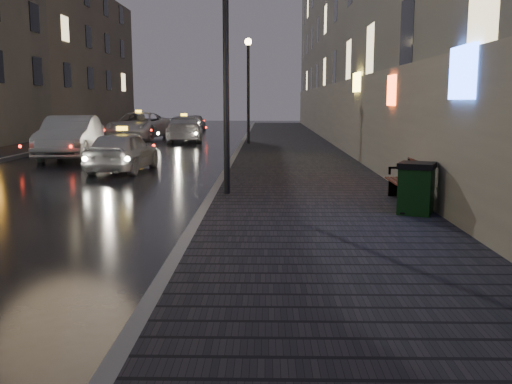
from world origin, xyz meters
TOP-DOWN VIEW (x-y plane):
  - ground at (0.00, 0.00)m, footprint 120.00×120.00m
  - sidewalk at (3.90, 21.00)m, footprint 4.60×58.00m
  - curb at (1.50, 21.00)m, footprint 0.20×58.00m
  - sidewalk_far at (-8.70, 21.00)m, footprint 2.40×58.00m
  - curb_far at (-7.40, 21.00)m, footprint 0.20×58.00m
  - building_near at (7.10, 25.00)m, footprint 1.80×50.00m
  - building_far_c at (-13.50, 39.00)m, footprint 6.00×22.00m
  - lamp_near at (1.85, 6.00)m, footprint 0.36×0.36m
  - lamp_far at (1.85, 22.00)m, footprint 0.36×0.36m
  - bench at (5.92, 4.96)m, footprint 0.62×1.75m
  - trash_bin at (5.69, 3.59)m, footprint 0.87×0.87m
  - taxi_near at (-1.99, 11.42)m, footprint 1.89×4.08m
  - car_left_mid at (-5.20, 15.71)m, footprint 2.38×5.40m
  - taxi_mid at (-1.94, 25.34)m, footprint 2.71×5.28m
  - taxi_far at (-5.01, 27.41)m, footprint 3.30×6.11m
  - car_far at (-2.96, 38.48)m, footprint 1.61×3.78m

SIDE VIEW (x-z plane):
  - ground at x=0.00m, z-range 0.00..0.00m
  - sidewalk at x=3.90m, z-range 0.00..0.15m
  - curb at x=1.50m, z-range 0.00..0.15m
  - sidewalk_far at x=-8.70m, z-range 0.00..0.15m
  - curb_far at x=-7.40m, z-range 0.00..0.15m
  - bench at x=5.92m, z-range 0.15..1.04m
  - car_far at x=-2.96m, z-range 0.00..1.27m
  - trash_bin at x=5.69m, z-range 0.16..1.16m
  - taxi_near at x=-1.99m, z-range 0.00..1.35m
  - taxi_mid at x=-1.94m, z-range 0.00..1.47m
  - taxi_far at x=-5.01m, z-range 0.00..1.63m
  - car_left_mid at x=-5.20m, z-range 0.00..1.72m
  - lamp_near at x=1.85m, z-range 0.85..6.13m
  - lamp_far at x=1.85m, z-range 0.85..6.13m
  - building_far_c at x=-13.50m, z-range 0.00..11.00m
  - building_near at x=7.10m, z-range 0.00..13.00m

